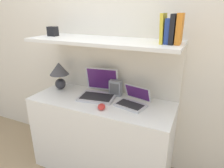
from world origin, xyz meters
TOP-DOWN VIEW (x-y plane):
  - wall_back at (0.00, 0.59)m, footprint 6.00×0.05m
  - desk at (0.00, 0.26)m, footprint 1.35×0.52m
  - back_riser at (0.00, 0.54)m, footprint 1.35×0.04m
  - shelf at (0.00, 0.33)m, footprint 1.35×0.47m
  - table_lamp at (-0.53, 0.35)m, footprint 0.20×0.20m
  - laptop_large at (-0.07, 0.35)m, footprint 0.38×0.36m
  - laptop_small at (0.30, 0.30)m, footprint 0.30×0.28m
  - computer_mouse at (0.08, 0.13)m, footprint 0.11×0.13m
  - router_box at (0.07, 0.44)m, footprint 0.12×0.07m
  - book_orange at (0.62, 0.33)m, footprint 0.04×0.15m
  - book_black at (0.58, 0.33)m, footprint 0.03×0.17m
  - book_blue at (0.54, 0.33)m, footprint 0.03×0.13m
  - book_yellow at (0.51, 0.33)m, footprint 0.03×0.16m
  - shelf_gadget at (-0.54, 0.33)m, footprint 0.09×0.07m

SIDE VIEW (x-z plane):
  - desk at x=0.00m, z-range 0.00..0.78m
  - back_riser at x=0.00m, z-range 0.00..1.31m
  - computer_mouse at x=0.08m, z-range 0.78..0.81m
  - laptop_small at x=0.30m, z-range 0.73..0.89m
  - laptop_large at x=-0.07m, z-range 0.70..0.96m
  - router_box at x=0.07m, z-range 0.78..0.93m
  - table_lamp at x=-0.53m, z-range 0.82..1.11m
  - wall_back at x=0.00m, z-range 0.00..2.40m
  - shelf at x=0.00m, z-range 1.31..1.33m
  - shelf_gadget at x=-0.54m, z-range 1.33..1.42m
  - book_blue at x=0.54m, z-range 1.33..1.52m
  - book_black at x=0.58m, z-range 1.33..1.55m
  - book_yellow at x=0.51m, z-range 1.33..1.55m
  - book_orange at x=0.62m, z-range 1.33..1.55m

